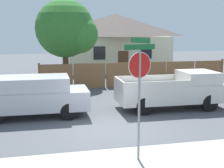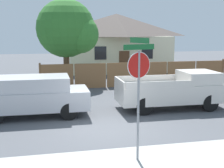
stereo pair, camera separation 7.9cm
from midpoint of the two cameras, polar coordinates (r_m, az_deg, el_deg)
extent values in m
plane|color=#4C4F54|center=(12.06, -0.66, -8.25)|extent=(80.00, 80.00, 0.00)
cube|color=brown|center=(20.09, -9.86, 1.30)|extent=(2.04, 0.06, 1.61)
cube|color=brown|center=(20.29, -3.86, 1.50)|extent=(2.04, 0.06, 1.61)
cube|color=brown|center=(20.71, 1.96, 1.69)|extent=(2.04, 0.06, 1.61)
cube|color=brown|center=(21.33, 7.50, 1.85)|extent=(2.04, 0.06, 1.61)
cube|color=brown|center=(22.14, 12.68, 1.99)|extent=(2.04, 0.06, 1.61)
cube|color=brown|center=(23.12, 17.46, 2.10)|extent=(2.04, 0.06, 1.61)
cube|color=brown|center=(20.07, -12.89, 1.33)|extent=(0.12, 0.12, 1.71)
cube|color=brown|center=(23.66, 19.70, 2.26)|extent=(0.12, 0.12, 1.71)
cube|color=beige|center=(29.41, 0.87, 5.66)|extent=(9.11, 5.88, 3.19)
pyramid|color=#514742|center=(29.34, 0.88, 10.75)|extent=(9.84, 6.35, 2.04)
cube|color=black|center=(26.08, -2.03, 5.68)|extent=(1.00, 0.04, 1.10)
cube|color=black|center=(27.12, 6.56, 5.78)|extent=(1.00, 0.04, 1.10)
cube|color=brown|center=(26.60, 2.34, 3.92)|extent=(0.90, 0.04, 2.00)
cylinder|color=brown|center=(21.51, -8.20, 2.95)|extent=(0.40, 0.40, 2.40)
sphere|color=#2D6B28|center=(21.35, -8.38, 10.05)|extent=(3.90, 3.90, 3.90)
sphere|color=#31732C|center=(20.95, -5.83, 9.04)|extent=(2.54, 2.54, 2.54)
cube|color=#B7B7BC|center=(14.02, -14.05, -2.74)|extent=(4.80, 2.07, 0.83)
cube|color=#B7B7BC|center=(13.89, -14.67, 0.10)|extent=(3.37, 1.89, 0.59)
cube|color=black|center=(13.89, -8.12, 0.33)|extent=(0.08, 1.76, 0.49)
cylinder|color=black|center=(14.99, -8.19, -3.29)|extent=(0.73, 0.22, 0.73)
cylinder|color=black|center=(13.26, -7.71, -5.01)|extent=(0.73, 0.22, 0.73)
cylinder|color=black|center=(15.11, -19.48, -3.65)|extent=(0.73, 0.22, 0.73)
cube|color=silver|center=(15.21, 10.82, -1.49)|extent=(5.15, 2.08, 0.84)
cube|color=silver|center=(15.68, 15.67, 1.25)|extent=(1.66, 1.87, 0.56)
cube|color=silver|center=(15.70, 6.63, 1.07)|extent=(3.21, 0.12, 0.29)
cube|color=silver|center=(13.92, 9.08, -0.11)|extent=(3.21, 0.12, 0.29)
cube|color=silver|center=(14.35, 1.55, 0.30)|extent=(0.11, 1.91, 0.29)
cylinder|color=black|center=(16.74, 14.64, -2.00)|extent=(0.80, 0.22, 0.80)
cylinder|color=black|center=(15.19, 17.62, -3.34)|extent=(0.80, 0.22, 0.80)
cylinder|color=black|center=(15.61, 4.12, -2.55)|extent=(0.80, 0.22, 0.80)
cylinder|color=black|center=(13.94, 6.12, -4.09)|extent=(0.80, 0.22, 0.80)
cylinder|color=gray|center=(8.92, 5.08, -4.16)|extent=(0.07, 0.07, 3.19)
cylinder|color=red|center=(8.70, 5.20, 3.44)|extent=(0.68, 0.23, 0.71)
cylinder|color=white|center=(8.70, 5.20, 3.44)|extent=(0.72, 0.22, 0.75)
cube|color=#19602D|center=(8.66, 5.25, 6.77)|extent=(0.97, 0.31, 0.15)
cube|color=#19602D|center=(8.66, 5.27, 7.96)|extent=(0.28, 0.87, 0.15)
camera|label=1|loc=(0.04, -89.82, 0.03)|focal=50.00mm
camera|label=2|loc=(0.04, 90.18, -0.03)|focal=50.00mm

